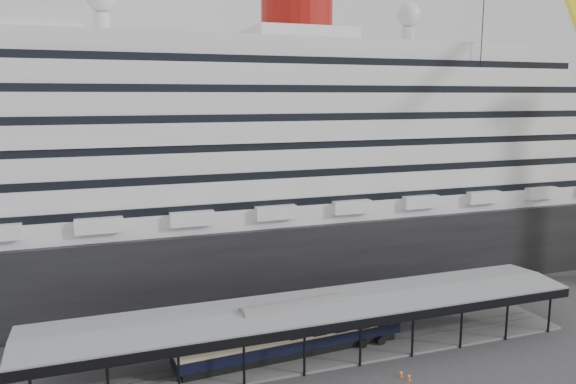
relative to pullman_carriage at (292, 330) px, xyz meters
The scene contains 6 objects.
ground 6.30m from the pullman_carriage, 62.48° to the right, with size 200.00×200.00×0.00m, color #37373A.
cruise_ship 31.26m from the pullman_carriage, 84.39° to the left, with size 130.00×30.00×43.90m.
platform_canopy 2.64m from the pullman_carriage, ahead, with size 56.00×9.18×5.30m.
pullman_carriage is the anchor object (origin of this frame).
traffic_cone_mid 11.19m from the pullman_carriage, 42.24° to the right, with size 0.42×0.42×0.69m.
traffic_cone_right 11.98m from the pullman_carriage, 43.97° to the right, with size 0.46×0.46×0.69m.
Camera 1 is at (-20.77, -44.26, 25.73)m, focal length 35.00 mm.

